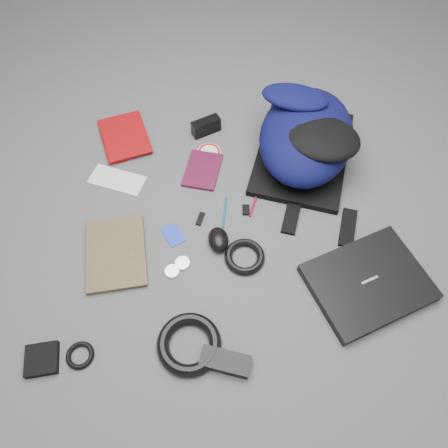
{
  "coord_description": "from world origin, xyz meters",
  "views": [
    {
      "loc": [
        -0.08,
        -0.78,
        1.3
      ],
      "look_at": [
        0.0,
        0.0,
        0.02
      ],
      "focal_mm": 35.0,
      "sensor_mm": 36.0,
      "label": 1
    }
  ],
  "objects": [
    {
      "name": "power_cord_coil",
      "position": [
        -0.15,
        -0.4,
        0.02
      ],
      "size": [
        0.23,
        0.23,
        0.04
      ],
      "primitive_type": "torus",
      "rotation": [
        0.0,
        0.0,
        0.19
      ],
      "color": "black",
      "rests_on": "ground"
    },
    {
      "name": "pouch",
      "position": [
        -0.58,
        -0.4,
        0.01
      ],
      "size": [
        0.1,
        0.1,
        0.02
      ],
      "primitive_type": "cube",
      "rotation": [
        0.0,
        0.0,
        0.06
      ],
      "color": "black",
      "rests_on": "ground"
    },
    {
      "name": "cable_coil",
      "position": [
        0.06,
        -0.13,
        0.01
      ],
      "size": [
        0.17,
        0.17,
        0.03
      ],
      "primitive_type": "torus",
      "rotation": [
        0.0,
        0.0,
        -0.34
      ],
      "color": "black",
      "rests_on": "ground"
    },
    {
      "name": "earbud_coil",
      "position": [
        -0.47,
        -0.4,
        0.01
      ],
      "size": [
        0.1,
        0.1,
        0.02
      ],
      "primitive_type": "torus",
      "rotation": [
        0.0,
        0.0,
        -0.21
      ],
      "color": "black",
      "rests_on": "ground"
    },
    {
      "name": "pen_red",
      "position": [
        0.13,
        0.1,
        0.0
      ],
      "size": [
        0.07,
        0.15,
        0.01
      ],
      "primitive_type": "cylinder",
      "rotation": [
        1.57,
        0.0,
        -0.4
      ],
      "color": "maroon",
      "rests_on": "ground"
    },
    {
      "name": "mouse",
      "position": [
        -0.03,
        -0.06,
        0.03
      ],
      "size": [
        0.07,
        0.1,
        0.05
      ],
      "primitive_type": "ellipsoid",
      "rotation": [
        0.0,
        0.0,
        0.05
      ],
      "color": "black",
      "rests_on": "ground"
    },
    {
      "name": "sticker_disc",
      "position": [
        -0.02,
        0.34,
        0.0
      ],
      "size": [
        0.11,
        0.11,
        0.0
      ],
      "primitive_type": "cylinder",
      "rotation": [
        0.0,
        0.0,
        0.22
      ],
      "color": "white",
      "rests_on": "ground"
    },
    {
      "name": "headphone_right",
      "position": [
        -0.15,
        -0.13,
        0.01
      ],
      "size": [
        0.05,
        0.05,
        0.01
      ],
      "primitive_type": "cylinder",
      "rotation": [
        0.0,
        0.0,
        0.0
      ],
      "color": "silver",
      "rests_on": "ground"
    },
    {
      "name": "laptop",
      "position": [
        0.44,
        -0.26,
        0.02
      ],
      "size": [
        0.43,
        0.38,
        0.04
      ],
      "primitive_type": "cube",
      "rotation": [
        0.0,
        0.0,
        0.32
      ],
      "color": "black",
      "rests_on": "ground"
    },
    {
      "name": "compact_camera",
      "position": [
        -0.02,
        0.45,
        0.03
      ],
      "size": [
        0.12,
        0.08,
        0.06
      ],
      "primitive_type": "cube",
      "rotation": [
        0.0,
        0.0,
        0.38
      ],
      "color": "black",
      "rests_on": "ground"
    },
    {
      "name": "headphone_left",
      "position": [
        -0.19,
        -0.15,
        0.01
      ],
      "size": [
        0.06,
        0.06,
        0.01
      ],
      "primitive_type": "cylinder",
      "rotation": [
        0.0,
        0.0,
        0.34
      ],
      "color": "silver",
      "rests_on": "ground"
    },
    {
      "name": "key_fob",
      "position": [
        0.08,
        0.06,
        0.01
      ],
      "size": [
        0.03,
        0.04,
        0.01
      ],
      "primitive_type": "cube",
      "rotation": [
        0.0,
        0.0,
        -0.11
      ],
      "color": "black",
      "rests_on": "ground"
    },
    {
      "name": "pen_teal",
      "position": [
        0.01,
        0.06,
        0.0
      ],
      "size": [
        0.03,
        0.12,
        0.01
      ],
      "primitive_type": "cylinder",
      "rotation": [
        1.57,
        0.0,
        -0.19
      ],
      "color": "#0B5665",
      "rests_on": "ground"
    },
    {
      "name": "backpack",
      "position": [
        0.33,
        0.29,
        0.11
      ],
      "size": [
        0.53,
        0.62,
        0.22
      ],
      "primitive_type": null,
      "rotation": [
        0.0,
        0.0,
        -0.37
      ],
      "color": "black",
      "rests_on": "ground"
    },
    {
      "name": "textbook_red",
      "position": [
        -0.43,
        0.43,
        0.01
      ],
      "size": [
        0.22,
        0.27,
        0.03
      ],
      "primitive_type": "imported",
      "rotation": [
        0.0,
        0.0,
        0.23
      ],
      "color": "maroon",
      "rests_on": "ground"
    },
    {
      "name": "envelope",
      "position": [
        -0.38,
        0.25,
        0.0
      ],
      "size": [
        0.22,
        0.17,
        0.0
      ],
      "primitive_type": "cube",
      "rotation": [
        0.0,
        0.0,
        -0.42
      ],
      "color": "silver",
      "rests_on": "ground"
    },
    {
      "name": "comic_book",
      "position": [
        -0.47,
        -0.08,
        0.01
      ],
      "size": [
        0.21,
        0.28,
        0.02
      ],
      "primitive_type": "imported",
      "rotation": [
        0.0,
        0.0,
        0.06
      ],
      "color": "#A47D0B",
      "rests_on": "ground"
    },
    {
      "name": "usb_black",
      "position": [
        -0.08,
        0.04,
        0.0
      ],
      "size": [
        0.04,
        0.06,
        0.01
      ],
      "primitive_type": "cube",
      "rotation": [
        0.0,
        0.0,
        -0.39
      ],
      "color": "black",
      "rests_on": "ground"
    },
    {
      "name": "dvd_case",
      "position": [
        -0.05,
        0.25,
        0.01
      ],
      "size": [
        0.17,
        0.2,
        0.01
      ],
      "primitive_type": "cube",
      "rotation": [
        0.0,
        0.0,
        -0.31
      ],
      "color": "#390A1F",
      "rests_on": "ground"
    },
    {
      "name": "power_brick",
      "position": [
        -0.04,
        -0.46,
        0.02
      ],
      "size": [
        0.16,
        0.11,
        0.04
      ],
      "primitive_type": "cube",
      "rotation": [
        0.0,
        0.0,
        -0.34
      ],
      "color": "black",
      "rests_on": "ground"
    },
    {
      "name": "id_badge",
      "position": [
        -0.18,
        -0.02,
        0.0
      ],
      "size": [
        0.08,
        0.1,
        0.0
      ],
      "primitive_type": "cube",
      "rotation": [
        0.0,
        0.0,
        0.43
      ],
      "color": "blue",
      "rests_on": "ground"
    },
    {
      "name": "ground",
      "position": [
        0.0,
        0.0,
        0.0
      ],
      "size": [
        4.0,
        4.0,
        0.0
      ],
      "primitive_type": "plane",
      "color": "#4F4F51",
      "rests_on": "ground"
    }
  ]
}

